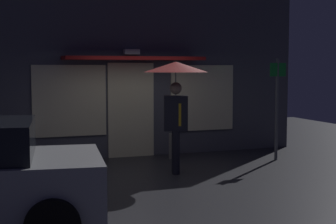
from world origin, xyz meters
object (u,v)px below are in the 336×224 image
object	(u,v)px
street_sign_post	(277,103)
sidewalk_bollard	(174,146)
person_with_umbrella	(176,83)
sidewalk_bollard_2	(15,160)

from	to	relation	value
street_sign_post	sidewalk_bollard	xyz separation A→B (m)	(-2.13, 0.93, -1.01)
street_sign_post	person_with_umbrella	bearing A→B (deg)	-167.67
person_with_umbrella	sidewalk_bollard_2	size ratio (longest dim) A/B	3.42
sidewalk_bollard	street_sign_post	bearing A→B (deg)	-23.59
sidewalk_bollard	sidewalk_bollard_2	size ratio (longest dim) A/B	0.91
person_with_umbrella	sidewalk_bollard	xyz separation A→B (m)	(0.52, 1.51, -1.50)
person_with_umbrella	street_sign_post	bearing A→B (deg)	29.50
sidewalk_bollard	sidewalk_bollard_2	world-z (taller)	sidewalk_bollard_2
person_with_umbrella	sidewalk_bollard	size ratio (longest dim) A/B	3.78
sidewalk_bollard	sidewalk_bollard_2	xyz separation A→B (m)	(-3.54, -0.71, 0.03)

